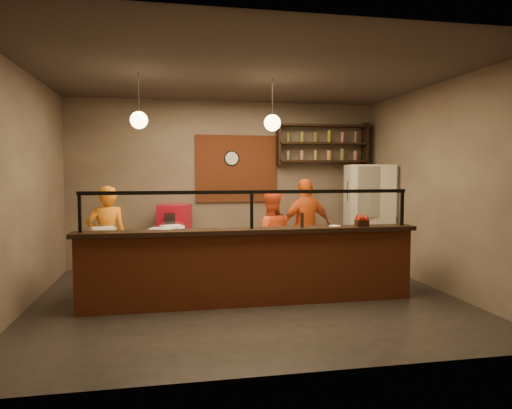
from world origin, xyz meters
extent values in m
plane|color=black|center=(0.00, 0.00, 0.00)|extent=(6.00, 6.00, 0.00)
plane|color=#3C342E|center=(0.00, 0.00, 3.20)|extent=(6.00, 6.00, 0.00)
plane|color=#786958|center=(0.00, 2.50, 1.60)|extent=(6.00, 0.00, 6.00)
plane|color=#786958|center=(-3.00, 0.00, 1.60)|extent=(0.00, 5.00, 5.00)
plane|color=#786958|center=(3.00, 0.00, 1.60)|extent=(0.00, 5.00, 5.00)
plane|color=#786958|center=(0.00, -2.50, 1.60)|extent=(6.00, 0.00, 6.00)
cube|color=brown|center=(0.20, 2.47, 1.90)|extent=(1.60, 0.04, 1.30)
cube|color=brown|center=(0.00, -0.30, 0.50)|extent=(4.60, 0.25, 1.00)
cube|color=black|center=(0.00, -0.30, 1.03)|extent=(4.70, 0.37, 0.06)
cube|color=gray|center=(0.00, 0.20, 0.42)|extent=(4.60, 0.75, 0.85)
cube|color=silver|center=(0.00, 0.20, 0.88)|extent=(4.60, 0.75, 0.05)
cube|color=white|center=(0.00, -0.30, 1.31)|extent=(4.40, 0.02, 0.50)
cube|color=black|center=(0.00, -0.30, 1.56)|extent=(4.50, 0.05, 0.05)
cube|color=black|center=(-2.22, -0.30, 1.31)|extent=(0.04, 0.04, 0.50)
cube|color=black|center=(0.00, -0.30, 1.31)|extent=(0.04, 0.04, 0.50)
cube|color=black|center=(2.22, -0.30, 1.31)|extent=(0.04, 0.04, 0.50)
cube|color=black|center=(1.90, 2.32, 2.05)|extent=(1.80, 0.28, 0.04)
cube|color=black|center=(1.90, 2.32, 2.40)|extent=(1.80, 0.28, 0.04)
cube|color=black|center=(1.90, 2.32, 2.75)|extent=(1.80, 0.28, 0.04)
cube|color=black|center=(1.00, 2.32, 2.40)|extent=(0.04, 0.28, 0.85)
cube|color=black|center=(2.80, 2.32, 2.40)|extent=(0.04, 0.28, 0.85)
cylinder|color=black|center=(0.10, 2.46, 2.10)|extent=(0.30, 0.04, 0.30)
cylinder|color=black|center=(-1.50, 0.20, 2.90)|extent=(0.01, 0.01, 0.60)
sphere|color=#E9C480|center=(-1.50, 0.20, 2.55)|extent=(0.24, 0.24, 0.24)
cylinder|color=black|center=(0.40, 0.20, 2.90)|extent=(0.01, 0.01, 0.60)
sphere|color=#E9C480|center=(0.40, 0.20, 2.55)|extent=(0.24, 0.24, 0.24)
imported|color=orange|center=(-2.05, 0.87, 0.81)|extent=(0.66, 0.51, 1.62)
imported|color=red|center=(0.51, 0.82, 0.77)|extent=(0.76, 0.60, 1.53)
imported|color=#E25415|center=(1.27, 1.31, 0.86)|extent=(1.08, 0.64, 1.72)
cube|color=beige|center=(2.60, 1.66, 0.98)|extent=(0.96, 0.91, 1.97)
cube|color=#B80C22|center=(-1.01, 2.15, 0.62)|extent=(0.66, 0.63, 1.24)
cylinder|color=beige|center=(0.44, 0.30, 0.91)|extent=(0.50, 0.50, 0.01)
cube|color=white|center=(-2.02, 0.27, 0.98)|extent=(0.37, 0.33, 0.15)
cube|color=white|center=(-1.07, 0.39, 0.97)|extent=(0.36, 0.33, 0.15)
cube|color=silver|center=(-1.20, -0.07, 0.98)|extent=(0.39, 0.35, 0.16)
cylinder|color=yellow|center=(-1.29, 0.32, 0.93)|extent=(0.40, 0.10, 0.07)
cube|color=black|center=(1.59, -0.33, 1.11)|extent=(0.17, 0.13, 0.09)
cylinder|color=black|center=(0.70, -0.34, 1.17)|extent=(0.06, 0.06, 0.21)
cylinder|color=white|center=(1.21, -0.26, 1.07)|extent=(0.19, 0.19, 0.01)
camera|label=1|loc=(-1.09, -6.38, 1.82)|focal=32.00mm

